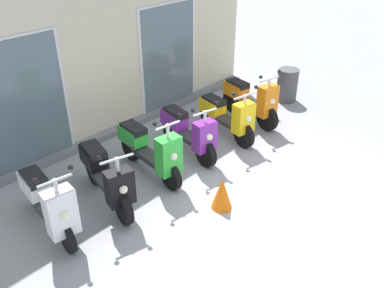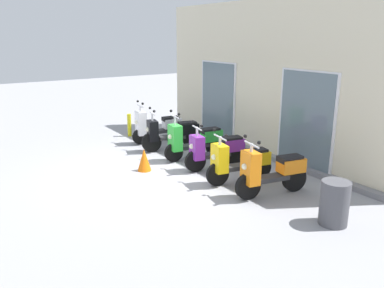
{
  "view_description": "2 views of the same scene",
  "coord_description": "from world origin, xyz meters",
  "px_view_note": "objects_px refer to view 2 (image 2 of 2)",
  "views": [
    {
      "loc": [
        -4.29,
        -3.16,
        4.03
      ],
      "look_at": [
        -0.15,
        0.69,
        0.74
      ],
      "focal_mm": 38.99,
      "sensor_mm": 36.0,
      "label": 1
    },
    {
      "loc": [
        7.36,
        -3.84,
        3.04
      ],
      "look_at": [
        0.03,
        1.02,
        0.55
      ],
      "focal_mm": 36.19,
      "sensor_mm": 36.0,
      "label": 2
    }
  ],
  "objects_px": {
    "scooter_yellow": "(239,161)",
    "curb_bollard": "(129,125)",
    "scooter_purple": "(216,150)",
    "scooter_black": "(172,133)",
    "scooter_green": "(193,140)",
    "traffic_cone": "(144,160)",
    "scooter_white": "(156,126)",
    "scooter_orange": "(271,172)",
    "trash_bin": "(334,203)"
  },
  "relations": [
    {
      "from": "scooter_white",
      "to": "scooter_black",
      "type": "bearing_deg",
      "value": -1.93
    },
    {
      "from": "scooter_orange",
      "to": "scooter_white",
      "type": "bearing_deg",
      "value": 179.99
    },
    {
      "from": "scooter_black",
      "to": "trash_bin",
      "type": "distance_m",
      "value": 5.17
    },
    {
      "from": "scooter_black",
      "to": "traffic_cone",
      "type": "height_order",
      "value": "scooter_black"
    },
    {
      "from": "scooter_white",
      "to": "scooter_black",
      "type": "distance_m",
      "value": 0.94
    },
    {
      "from": "scooter_white",
      "to": "scooter_green",
      "type": "xyz_separation_m",
      "value": [
        1.89,
        0.04,
        -0.0
      ]
    },
    {
      "from": "scooter_yellow",
      "to": "trash_bin",
      "type": "bearing_deg",
      "value": 1.92
    },
    {
      "from": "scooter_purple",
      "to": "scooter_orange",
      "type": "height_order",
      "value": "scooter_orange"
    },
    {
      "from": "trash_bin",
      "to": "scooter_green",
      "type": "bearing_deg",
      "value": 179.67
    },
    {
      "from": "scooter_green",
      "to": "curb_bollard",
      "type": "relative_size",
      "value": 2.33
    },
    {
      "from": "scooter_purple",
      "to": "scooter_yellow",
      "type": "distance_m",
      "value": 0.97
    },
    {
      "from": "scooter_black",
      "to": "scooter_purple",
      "type": "distance_m",
      "value": 1.88
    },
    {
      "from": "scooter_white",
      "to": "scooter_purple",
      "type": "distance_m",
      "value": 2.82
    },
    {
      "from": "scooter_white",
      "to": "trash_bin",
      "type": "relative_size",
      "value": 2.03
    },
    {
      "from": "scooter_orange",
      "to": "traffic_cone",
      "type": "height_order",
      "value": "scooter_orange"
    },
    {
      "from": "scooter_white",
      "to": "traffic_cone",
      "type": "relative_size",
      "value": 2.95
    },
    {
      "from": "curb_bollard",
      "to": "traffic_cone",
      "type": "bearing_deg",
      "value": -18.75
    },
    {
      "from": "scooter_purple",
      "to": "scooter_orange",
      "type": "bearing_deg",
      "value": -1.45
    },
    {
      "from": "scooter_yellow",
      "to": "traffic_cone",
      "type": "bearing_deg",
      "value": -142.84
    },
    {
      "from": "scooter_black",
      "to": "curb_bollard",
      "type": "height_order",
      "value": "scooter_black"
    },
    {
      "from": "scooter_black",
      "to": "scooter_green",
      "type": "bearing_deg",
      "value": 4.05
    },
    {
      "from": "scooter_black",
      "to": "traffic_cone",
      "type": "xyz_separation_m",
      "value": [
        1.07,
        -1.38,
        -0.21
      ]
    },
    {
      "from": "scooter_orange",
      "to": "traffic_cone",
      "type": "bearing_deg",
      "value": -151.98
    },
    {
      "from": "scooter_white",
      "to": "scooter_black",
      "type": "xyz_separation_m",
      "value": [
        0.94,
        -0.03,
        -0.02
      ]
    },
    {
      "from": "traffic_cone",
      "to": "scooter_purple",
      "type": "bearing_deg",
      "value": 61.05
    },
    {
      "from": "traffic_cone",
      "to": "scooter_green",
      "type": "bearing_deg",
      "value": 94.72
    },
    {
      "from": "scooter_black",
      "to": "traffic_cone",
      "type": "distance_m",
      "value": 1.76
    },
    {
      "from": "scooter_purple",
      "to": "curb_bollard",
      "type": "bearing_deg",
      "value": -174.09
    },
    {
      "from": "scooter_white",
      "to": "scooter_purple",
      "type": "relative_size",
      "value": 0.99
    },
    {
      "from": "scooter_green",
      "to": "traffic_cone",
      "type": "distance_m",
      "value": 1.47
    },
    {
      "from": "scooter_orange",
      "to": "curb_bollard",
      "type": "height_order",
      "value": "scooter_orange"
    },
    {
      "from": "scooter_white",
      "to": "scooter_yellow",
      "type": "distance_m",
      "value": 3.79
    },
    {
      "from": "scooter_purple",
      "to": "curb_bollard",
      "type": "distance_m",
      "value": 3.93
    },
    {
      "from": "scooter_white",
      "to": "scooter_green",
      "type": "distance_m",
      "value": 1.9
    },
    {
      "from": "scooter_green",
      "to": "scooter_orange",
      "type": "relative_size",
      "value": 1.04
    },
    {
      "from": "scooter_yellow",
      "to": "curb_bollard",
      "type": "bearing_deg",
      "value": -176.58
    },
    {
      "from": "scooter_green",
      "to": "scooter_purple",
      "type": "height_order",
      "value": "scooter_green"
    },
    {
      "from": "scooter_green",
      "to": "scooter_black",
      "type": "bearing_deg",
      "value": -175.95
    },
    {
      "from": "scooter_purple",
      "to": "traffic_cone",
      "type": "bearing_deg",
      "value": -118.95
    },
    {
      "from": "scooter_orange",
      "to": "traffic_cone",
      "type": "relative_size",
      "value": 3.03
    },
    {
      "from": "scooter_purple",
      "to": "scooter_orange",
      "type": "distance_m",
      "value": 1.84
    },
    {
      "from": "scooter_black",
      "to": "scooter_green",
      "type": "height_order",
      "value": "scooter_green"
    },
    {
      "from": "scooter_purple",
      "to": "trash_bin",
      "type": "distance_m",
      "value": 3.3
    },
    {
      "from": "traffic_cone",
      "to": "curb_bollard",
      "type": "bearing_deg",
      "value": 161.25
    },
    {
      "from": "scooter_black",
      "to": "scooter_yellow",
      "type": "height_order",
      "value": "scooter_black"
    },
    {
      "from": "scooter_green",
      "to": "curb_bollard",
      "type": "height_order",
      "value": "scooter_green"
    },
    {
      "from": "scooter_black",
      "to": "trash_bin",
      "type": "relative_size",
      "value": 2.2
    },
    {
      "from": "scooter_yellow",
      "to": "curb_bollard",
      "type": "distance_m",
      "value": 4.88
    },
    {
      "from": "trash_bin",
      "to": "scooter_orange",
      "type": "bearing_deg",
      "value": -179.51
    },
    {
      "from": "curb_bollard",
      "to": "scooter_green",
      "type": "bearing_deg",
      "value": 7.53
    }
  ]
}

